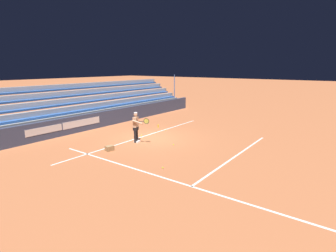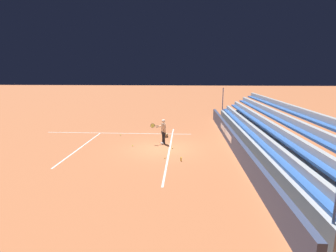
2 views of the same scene
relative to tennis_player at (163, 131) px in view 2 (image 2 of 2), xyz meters
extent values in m
plane|color=#B7663D|center=(-1.14, -0.03, -0.89)|extent=(160.00, 160.00, 0.00)
cube|color=white|center=(-1.14, -0.53, -0.89)|extent=(12.00, 0.10, 0.01)
cube|color=white|center=(2.97, 3.97, -0.89)|extent=(0.10, 12.00, 0.01)
cube|color=white|center=(-1.14, 5.47, -0.89)|extent=(8.22, 0.10, 0.01)
cube|color=#384260|center=(-1.14, -4.69, -0.34)|extent=(22.23, 0.24, 1.10)
cube|color=silver|center=(0.31, -4.56, -0.29)|extent=(2.80, 0.01, 0.44)
cube|color=silver|center=(2.88, -4.56, -0.29)|extent=(2.20, 0.01, 0.40)
cube|color=#9EA3A8|center=(-1.14, -6.89, -0.34)|extent=(21.12, 3.20, 1.10)
cube|color=#2D5BAD|center=(-1.14, -5.69, 0.29)|extent=(20.70, 0.40, 0.12)
cube|color=#9EA3A8|center=(-1.14, -5.97, 0.43)|extent=(21.12, 0.24, 0.45)
cube|color=#2D5BAD|center=(-1.14, -6.49, 0.74)|extent=(20.70, 0.40, 0.12)
cube|color=#9EA3A8|center=(-1.14, -6.77, 0.88)|extent=(21.12, 0.24, 0.45)
cube|color=#2D5BAD|center=(-1.14, -7.29, 1.19)|extent=(20.70, 0.40, 0.12)
cube|color=#9EA3A8|center=(-1.14, -7.57, 1.33)|extent=(21.12, 0.24, 0.45)
cube|color=#2D5BAD|center=(-1.14, -8.09, 1.64)|extent=(20.70, 0.40, 0.12)
cube|color=#9EA3A8|center=(-1.14, -8.37, 1.78)|extent=(21.12, 0.24, 0.45)
cylinder|color=#4C70B2|center=(-11.38, -5.39, 0.81)|extent=(0.08, 0.08, 3.40)
cylinder|color=#4C70B2|center=(9.10, -5.39, 0.81)|extent=(0.08, 0.08, 3.40)
cylinder|color=black|center=(-0.10, -0.07, -0.45)|extent=(0.15, 0.15, 0.88)
cylinder|color=black|center=(0.11, 0.01, -0.45)|extent=(0.15, 0.15, 0.88)
cube|color=white|center=(-0.12, -0.01, -0.85)|extent=(0.21, 0.30, 0.09)
cube|color=white|center=(0.08, 0.07, -0.85)|extent=(0.21, 0.30, 0.09)
cube|color=black|center=(0.00, -0.03, -0.09)|extent=(0.40, 0.33, 0.20)
cube|color=tan|center=(0.00, -0.03, 0.28)|extent=(0.41, 0.33, 0.58)
sphere|color=tan|center=(0.00, -0.02, 0.71)|extent=(0.21, 0.21, 0.21)
cylinder|color=white|center=(0.00, -0.02, 0.80)|extent=(0.20, 0.20, 0.05)
cylinder|color=tan|center=(-0.22, -0.12, 0.24)|extent=(0.09, 0.09, 0.56)
cylinder|color=tan|center=(0.16, 0.25, 0.33)|extent=(0.30, 0.57, 0.24)
cylinder|color=black|center=(0.07, 0.47, 0.38)|extent=(0.14, 0.29, 0.03)
torus|color=black|center=(-0.04, 0.73, 0.42)|extent=(0.14, 0.30, 0.31)
cylinder|color=#D6D14C|center=(-0.04, 0.73, 0.42)|extent=(0.11, 0.25, 0.27)
cube|color=#A87F51|center=(1.96, -0.03, -0.76)|extent=(0.44, 0.36, 0.26)
sphere|color=#CCE533|center=(-0.77, 2.04, -0.86)|extent=(0.07, 0.07, 0.07)
sphere|color=#CCE533|center=(2.23, 3.60, -0.86)|extent=(0.07, 0.07, 0.07)
sphere|color=#CCE533|center=(-1.21, -0.71, -0.86)|extent=(0.07, 0.07, 0.07)
sphere|color=#CCE533|center=(-3.24, -0.35, -0.86)|extent=(0.07, 0.07, 0.07)
cylinder|color=yellow|center=(-3.61, -1.31, -0.78)|extent=(0.07, 0.07, 0.22)
camera|label=1|loc=(10.45, 9.95, 3.31)|focal=28.00mm
camera|label=2|loc=(-17.84, -1.43, 4.11)|focal=28.00mm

